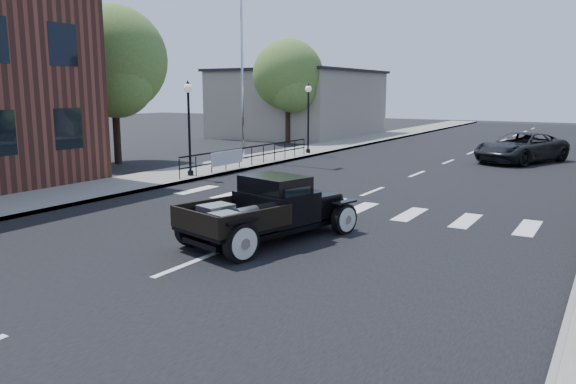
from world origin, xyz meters
The scene contains 14 objects.
ground centered at (0.00, 0.00, 0.00)m, with size 120.00×120.00×0.00m, color black.
road centered at (0.00, 15.00, 0.01)m, with size 14.00×80.00×0.02m, color black.
road_markings centered at (0.00, 10.00, 0.00)m, with size 12.00×60.00×0.06m, color silver, non-canonical shape.
sidewalk_left centered at (-8.50, 15.00, 0.07)m, with size 3.00×80.00×0.15m, color gray.
low_building_left centered at (-15.00, 28.00, 2.50)m, with size 10.00×12.00×5.00m, color gray.
railing centered at (-7.30, 10.00, 0.65)m, with size 0.08×10.00×1.00m, color black, non-canonical shape.
banner centered at (-7.22, 8.00, 0.45)m, with size 0.04×2.20×0.60m, color silver, non-canonical shape.
lamp_post_b centered at (-7.60, 6.00, 2.07)m, with size 0.36×0.36×3.83m, color black, non-canonical shape.
lamp_post_c centered at (-7.60, 16.00, 2.07)m, with size 0.36×0.36×3.83m, color black, non-canonical shape.
flagpole centered at (-9.20, 12.00, 6.60)m, with size 0.12×0.12×12.90m, color silver.
big_tree_near centered at (-14.00, 8.00, 3.83)m, with size 5.22×5.22×7.66m, color #506F2F, non-canonical shape.
big_tree_far centered at (-12.50, 22.00, 3.54)m, with size 4.82×4.82×7.08m, color #506F2F, non-canonical shape.
hotrod_pickup centered at (0.41, -0.50, 0.80)m, with size 2.15×4.61×1.60m, color black, non-canonical shape.
second_car centered at (3.16, 18.63, 0.75)m, with size 2.49×5.41×1.50m, color black.
Camera 1 is at (7.53, -11.51, 3.56)m, focal length 35.00 mm.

